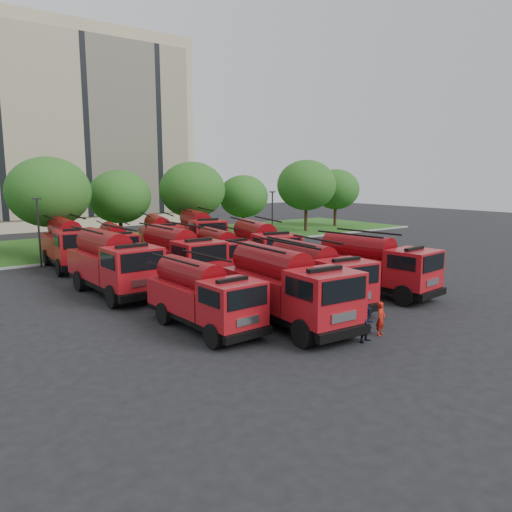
{
  "coord_description": "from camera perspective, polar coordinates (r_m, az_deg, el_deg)",
  "views": [
    {
      "loc": [
        -19.24,
        -21.31,
        6.87
      ],
      "look_at": [
        -0.82,
        2.98,
        1.8
      ],
      "focal_mm": 35.0,
      "sensor_mm": 36.0,
      "label": 1
    }
  ],
  "objects": [
    {
      "name": "fire_truck_9",
      "position": [
        39.54,
        -15.7,
        1.3
      ],
      "size": [
        3.4,
        6.9,
        3.01
      ],
      "rotation": [
        0.0,
        0.0,
        -0.18
      ],
      "color": "black",
      "rests_on": "ground"
    },
    {
      "name": "fire_truck_10",
      "position": [
        42.15,
        -10.91,
        2.21
      ],
      "size": [
        4.43,
        7.78,
        3.36
      ],
      "rotation": [
        0.0,
        0.0,
        -0.28
      ],
      "color": "black",
      "rests_on": "ground"
    },
    {
      "name": "tree_7",
      "position": [
        65.49,
        9.1,
        7.53
      ],
      "size": [
        6.05,
        6.05,
        7.39
      ],
      "color": "#382314",
      "rests_on": "ground"
    },
    {
      "name": "tree_3",
      "position": [
        48.89,
        -15.33,
        6.55
      ],
      "size": [
        5.88,
        5.88,
        7.19
      ],
      "color": "#382314",
      "rests_on": "ground"
    },
    {
      "name": "fire_truck_2",
      "position": [
        26.21,
        6.8,
        -2.15
      ],
      "size": [
        3.25,
        7.36,
        3.24
      ],
      "rotation": [
        0.0,
        0.0,
        -0.11
      ],
      "color": "black",
      "rests_on": "ground"
    },
    {
      "name": "tree_4",
      "position": [
        50.59,
        -7.28,
        7.5
      ],
      "size": [
        6.55,
        6.55,
        8.01
      ],
      "color": "#382314",
      "rests_on": "ground"
    },
    {
      "name": "lamp_post_0",
      "position": [
        39.8,
        -23.59,
        2.92
      ],
      "size": [
        0.6,
        0.25,
        5.11
      ],
      "color": "black",
      "rests_on": "ground"
    },
    {
      "name": "curb",
      "position": [
        44.2,
        -10.9,
        0.42
      ],
      "size": [
        70.0,
        0.3,
        0.14
      ],
      "primitive_type": "cube",
      "color": "gray",
      "rests_on": "ground"
    },
    {
      "name": "lawn",
      "position": [
        51.52,
        -14.91,
        1.53
      ],
      "size": [
        70.0,
        16.0,
        0.12
      ],
      "primitive_type": "cube",
      "color": "#224713",
      "rests_on": "ground"
    },
    {
      "name": "apartment_building",
      "position": [
        72.65,
        -20.64,
        13.3
      ],
      "size": [
        30.0,
        14.18,
        25.0
      ],
      "color": "#BDB08C",
      "rests_on": "ground"
    },
    {
      "name": "fire_truck_11",
      "position": [
        44.12,
        -6.51,
        2.78
      ],
      "size": [
        4.53,
        8.27,
        3.58
      ],
      "rotation": [
        0.0,
        0.0,
        -0.25
      ],
      "color": "black",
      "rests_on": "ground"
    },
    {
      "name": "tree_2",
      "position": [
        44.28,
        -22.61,
        6.76
      ],
      "size": [
        6.72,
        6.72,
        8.22
      ],
      "color": "#382314",
      "rests_on": "ground"
    },
    {
      "name": "firefighter_0",
      "position": [
        22.35,
        14.0,
        -8.75
      ],
      "size": [
        0.63,
        0.54,
        1.47
      ],
      "primitive_type": "imported",
      "rotation": [
        0.0,
        0.0,
        0.31
      ],
      "color": "#AF1A0D",
      "rests_on": "ground"
    },
    {
      "name": "fire_truck_6",
      "position": [
        34.36,
        -3.85,
        0.46
      ],
      "size": [
        3.28,
        6.89,
        3.01
      ],
      "rotation": [
        0.0,
        0.0,
        -0.16
      ],
      "color": "black",
      "rests_on": "ground"
    },
    {
      "name": "firefighter_3",
      "position": [
        28.45,
        15.99,
        -4.9
      ],
      "size": [
        1.32,
        1.07,
        1.81
      ],
      "primitive_type": "imported",
      "rotation": [
        0.0,
        0.0,
        3.62
      ],
      "color": "black",
      "rests_on": "ground"
    },
    {
      "name": "fire_truck_4",
      "position": [
        29.54,
        -16.04,
        -0.79
      ],
      "size": [
        3.06,
        7.96,
        3.59
      ],
      "rotation": [
        0.0,
        0.0,
        0.02
      ],
      "color": "black",
      "rests_on": "ground"
    },
    {
      "name": "fire_truck_5",
      "position": [
        31.69,
        -8.85,
        0.05
      ],
      "size": [
        2.91,
        7.73,
        3.5
      ],
      "rotation": [
        0.0,
        0.0,
        -0.01
      ],
      "color": "black",
      "rests_on": "ground"
    },
    {
      "name": "lamp_post_1",
      "position": [
        49.75,
        1.88,
        4.86
      ],
      "size": [
        0.6,
        0.25,
        5.11
      ],
      "color": "black",
      "rests_on": "ground"
    },
    {
      "name": "fire_truck_1",
      "position": [
        22.64,
        3.54,
        -3.63
      ],
      "size": [
        3.26,
        7.85,
        3.49
      ],
      "rotation": [
        0.0,
        0.0,
        -0.07
      ],
      "color": "black",
      "rests_on": "ground"
    },
    {
      "name": "tree_5",
      "position": [
        55.26,
        -1.45,
        6.82
      ],
      "size": [
        5.46,
        5.46,
        6.68
      ],
      "color": "#382314",
      "rests_on": "ground"
    },
    {
      "name": "fire_truck_0",
      "position": [
        22.24,
        -6.08,
        -4.53
      ],
      "size": [
        2.58,
        6.7,
        3.02
      ],
      "rotation": [
        0.0,
        0.0,
        0.03
      ],
      "color": "black",
      "rests_on": "ground"
    },
    {
      "name": "fire_truck_7",
      "position": [
        34.68,
        0.59,
        1.0
      ],
      "size": [
        4.61,
        8.18,
        3.53
      ],
      "rotation": [
        0.0,
        0.0,
        -0.27
      ],
      "color": "black",
      "rests_on": "ground"
    },
    {
      "name": "ground",
      "position": [
        29.52,
        4.79,
        -4.05
      ],
      "size": [
        140.0,
        140.0,
        0.0
      ],
      "primitive_type": "plane",
      "color": "black",
      "rests_on": "ground"
    },
    {
      "name": "firefighter_1",
      "position": [
        21.4,
        12.63,
        -9.52
      ],
      "size": [
        0.76,
        0.46,
        1.49
      ],
      "primitive_type": "imported",
      "rotation": [
        0.0,
        0.0,
        0.09
      ],
      "color": "black",
      "rests_on": "ground"
    },
    {
      "name": "firefighter_5",
      "position": [
        34.68,
        5.79,
        -2.03
      ],
      "size": [
        1.4,
        0.69,
        1.47
      ],
      "primitive_type": "imported",
      "rotation": [
        0.0,
        0.0,
        3.07
      ],
      "color": "#AF1A0D",
      "rests_on": "ground"
    },
    {
      "name": "tree_6",
      "position": [
        59.13,
        5.78,
        8.06
      ],
      "size": [
        6.89,
        6.89,
        8.42
      ],
      "color": "#382314",
      "rests_on": "ground"
    },
    {
      "name": "fire_truck_3",
      "position": [
        29.33,
        13.35,
        -1.0
      ],
      "size": [
        3.3,
        7.58,
        3.35
      ],
      "rotation": [
        0.0,
        0.0,
        0.1
      ],
      "color": "black",
      "rests_on": "ground"
    },
    {
      "name": "firefighter_2",
      "position": [
        29.92,
        13.04,
        -4.08
      ],
      "size": [
        0.64,
        0.99,
        1.58
      ],
      "primitive_type": "imported",
      "rotation": [
        0.0,
        0.0,
        1.7
      ],
      "color": "#AF1A0D",
      "rests_on": "ground"
    },
    {
      "name": "firefighter_4",
      "position": [
        27.33,
        -10.64,
        -5.29
      ],
      "size": [
        1.06,
        0.85,
        1.9
      ],
      "primitive_type": "imported",
      "rotation": [
        0.0,
        0.0,
        2.85
      ],
      "color": "black",
      "rests_on": "ground"
    },
    {
      "name": "fire_truck_8",
      "position": [
        38.83,
        -20.6,
        1.32
      ],
      "size": [
        3.37,
        8.02,
        3.56
      ],
      "rotation": [
        0.0,
        0.0,
        -0.08
      ],
      "color": "black",
      "rests_on": "ground"
    }
  ]
}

